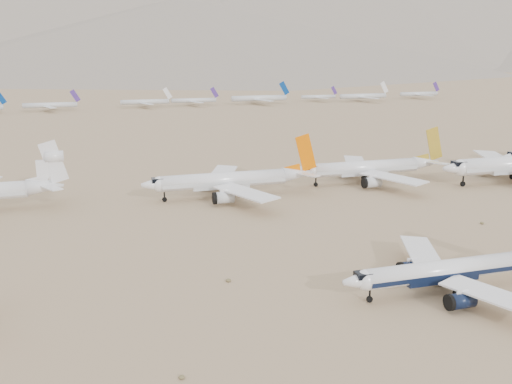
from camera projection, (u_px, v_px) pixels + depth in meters
ground at (415, 293)px, 100.77m from camera, size 7000.00×7000.00×0.00m
main_airliner at (453, 270)px, 100.64m from camera, size 41.11×40.15×14.51m
row2_gold_tail at (371, 168)px, 182.53m from camera, size 48.44×47.37×17.25m
row2_orange_tail at (231, 180)px, 164.82m from camera, size 49.31×48.23×17.59m
distant_storage_row at (134, 102)px, 410.91m from camera, size 510.32×55.49×14.93m
foothills at (353, 37)px, 1253.13m from camera, size 4637.50×1395.00×155.00m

